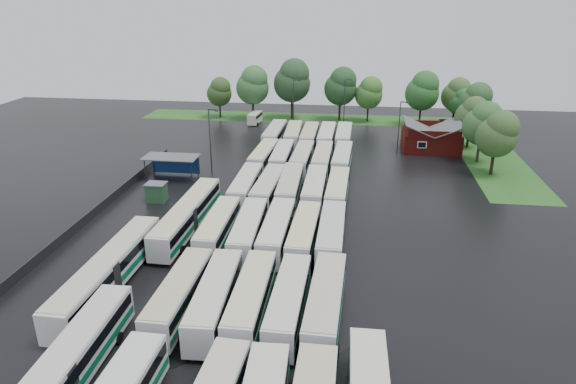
# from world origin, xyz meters

# --- Properties ---
(ground) EXTENTS (160.00, 160.00, 0.00)m
(ground) POSITION_xyz_m (0.00, 0.00, 0.00)
(ground) COLOR black
(ground) RESTS_ON ground
(brick_building) EXTENTS (10.07, 8.60, 5.39)m
(brick_building) POSITION_xyz_m (24.00, 42.77, 1.87)
(brick_building) COLOR maroon
(brick_building) RESTS_ON ground
(wash_shed) EXTENTS (8.20, 4.20, 3.58)m
(wash_shed) POSITION_xyz_m (-17.20, 22.02, 2.99)
(wash_shed) COLOR #2D2D30
(wash_shed) RESTS_ON ground
(utility_hut) EXTENTS (2.70, 2.20, 2.62)m
(utility_hut) POSITION_xyz_m (-16.20, 12.60, 1.32)
(utility_hut) COLOR #214929
(utility_hut) RESTS_ON ground
(grass_strip_north) EXTENTS (80.00, 10.00, 0.01)m
(grass_strip_north) POSITION_xyz_m (2.00, 64.80, 0.01)
(grass_strip_north) COLOR #25581B
(grass_strip_north) RESTS_ON ground
(grass_strip_east) EXTENTS (10.00, 50.00, 0.01)m
(grass_strip_east) POSITION_xyz_m (34.00, 42.80, 0.01)
(grass_strip_east) COLOR #25581B
(grass_strip_east) RESTS_ON ground
(west_fence) EXTENTS (0.10, 50.00, 1.20)m
(west_fence) POSITION_xyz_m (-22.20, 8.00, 0.60)
(west_fence) COLOR #2D2D30
(west_fence) RESTS_ON ground
(bus_r1c0) EXTENTS (2.77, 12.44, 3.45)m
(bus_r1c0) POSITION_xyz_m (-4.40, -12.45, 1.90)
(bus_r1c0) COLOR silver
(bus_r1c0) RESTS_ON ground
(bus_r1c1) EXTENTS (3.25, 12.80, 3.53)m
(bus_r1c1) POSITION_xyz_m (-1.13, -12.63, 1.94)
(bus_r1c1) COLOR silver
(bus_r1c1) RESTS_ON ground
(bus_r1c2) EXTENTS (2.82, 12.58, 3.49)m
(bus_r1c2) POSITION_xyz_m (1.99, -12.32, 1.92)
(bus_r1c2) COLOR silver
(bus_r1c2) RESTS_ON ground
(bus_r1c3) EXTENTS (2.78, 12.36, 3.43)m
(bus_r1c3) POSITION_xyz_m (5.28, -12.37, 1.89)
(bus_r1c3) COLOR silver
(bus_r1c3) RESTS_ON ground
(bus_r1c4) EXTENTS (3.11, 12.97, 3.59)m
(bus_r1c4) POSITION_xyz_m (8.45, -12.21, 1.97)
(bus_r1c4) COLOR silver
(bus_r1c4) RESTS_ON ground
(bus_r2c0) EXTENTS (2.72, 12.28, 3.41)m
(bus_r2c0) POSITION_xyz_m (-4.60, 1.49, 1.88)
(bus_r2c0) COLOR silver
(bus_r2c0) RESTS_ON ground
(bus_r2c1) EXTENTS (3.17, 12.67, 3.50)m
(bus_r2c1) POSITION_xyz_m (-1.01, 1.04, 1.92)
(bus_r2c1) COLOR silver
(bus_r2c1) RESTS_ON ground
(bus_r2c2) EXTENTS (2.72, 12.67, 3.53)m
(bus_r2c2) POSITION_xyz_m (2.14, 1.31, 1.94)
(bus_r2c2) COLOR silver
(bus_r2c2) RESTS_ON ground
(bus_r2c3) EXTENTS (2.87, 12.40, 3.44)m
(bus_r2c3) POSITION_xyz_m (5.22, 1.04, 1.89)
(bus_r2c3) COLOR silver
(bus_r2c3) RESTS_ON ground
(bus_r2c4) EXTENTS (2.74, 12.67, 3.52)m
(bus_r2c4) POSITION_xyz_m (8.24, 1.24, 1.94)
(bus_r2c4) COLOR silver
(bus_r2c4) RESTS_ON ground
(bus_r3c0) EXTENTS (2.73, 12.42, 3.45)m
(bus_r3c0) POSITION_xyz_m (-4.22, 14.76, 1.90)
(bus_r3c0) COLOR silver
(bus_r3c0) RESTS_ON ground
(bus_r3c1) EXTENTS (3.14, 12.60, 3.48)m
(bus_r3c1) POSITION_xyz_m (-1.01, 14.53, 1.91)
(bus_r3c1) COLOR silver
(bus_r3c1) RESTS_ON ground
(bus_r3c2) EXTENTS (3.01, 12.82, 3.55)m
(bus_r3c2) POSITION_xyz_m (1.85, 15.07, 1.95)
(bus_r3c2) COLOR silver
(bus_r3c2) RESTS_ON ground
(bus_r3c3) EXTENTS (2.71, 12.56, 3.49)m
(bus_r3c3) POSITION_xyz_m (5.26, 14.94, 1.92)
(bus_r3c3) COLOR silver
(bus_r3c3) RESTS_ON ground
(bus_r3c4) EXTENTS (2.91, 12.37, 3.43)m
(bus_r3c4) POSITION_xyz_m (8.32, 14.69, 1.88)
(bus_r3c4) COLOR silver
(bus_r3c4) RESTS_ON ground
(bus_r4c0) EXTENTS (3.12, 12.34, 3.41)m
(bus_r4c0) POSITION_xyz_m (-4.20, 28.65, 1.87)
(bus_r4c0) COLOR silver
(bus_r4c0) RESTS_ON ground
(bus_r4c1) EXTENTS (2.68, 12.23, 3.40)m
(bus_r4c1) POSITION_xyz_m (-1.19, 28.58, 1.87)
(bus_r4c1) COLOR silver
(bus_r4c1) RESTS_ON ground
(bus_r4c2) EXTENTS (2.83, 12.36, 3.43)m
(bus_r4c2) POSITION_xyz_m (2.13, 28.29, 1.89)
(bus_r4c2) COLOR silver
(bus_r4c2) RESTS_ON ground
(bus_r4c3) EXTENTS (2.75, 12.29, 3.41)m
(bus_r4c3) POSITION_xyz_m (5.35, 28.37, 1.88)
(bus_r4c3) COLOR silver
(bus_r4c3) RESTS_ON ground
(bus_r4c4) EXTENTS (3.07, 12.41, 3.43)m
(bus_r4c4) POSITION_xyz_m (8.48, 28.57, 1.89)
(bus_r4c4) COLOR silver
(bus_r4c4) RESTS_ON ground
(bus_r5c0) EXTENTS (2.92, 12.85, 3.57)m
(bus_r5c0) POSITION_xyz_m (-4.48, 41.88, 1.96)
(bus_r5c0) COLOR silver
(bus_r5c0) RESTS_ON ground
(bus_r5c1) EXTENTS (3.07, 12.35, 3.41)m
(bus_r5c1) POSITION_xyz_m (-1.05, 42.34, 1.88)
(bus_r5c1) COLOR silver
(bus_r5c1) RESTS_ON ground
(bus_r5c2) EXTENTS (2.63, 12.27, 3.41)m
(bus_r5c2) POSITION_xyz_m (2.03, 41.71, 1.88)
(bus_r5c2) COLOR silver
(bus_r5c2) RESTS_ON ground
(bus_r5c3) EXTENTS (2.84, 12.60, 3.50)m
(bus_r5c3) POSITION_xyz_m (5.20, 41.77, 1.92)
(bus_r5c3) COLOR silver
(bus_r5c3) RESTS_ON ground
(bus_r5c4) EXTENTS (2.85, 12.47, 3.46)m
(bus_r5c4) POSITION_xyz_m (8.32, 42.27, 1.90)
(bus_r5c4) COLOR silver
(bus_r5c4) RESTS_ON ground
(artic_bus_west_a) EXTENTS (3.02, 18.66, 3.45)m
(artic_bus_west_a) POSITION_xyz_m (-9.22, -23.17, 1.92)
(artic_bus_west_a) COLOR silver
(artic_bus_west_a) RESTS_ON ground
(artic_bus_west_b) EXTENTS (3.10, 18.72, 3.46)m
(artic_bus_west_b) POSITION_xyz_m (-9.11, 4.29, 1.92)
(artic_bus_west_b) COLOR silver
(artic_bus_west_b) RESTS_ON ground
(artic_bus_west_c) EXTENTS (3.02, 19.24, 3.56)m
(artic_bus_west_c) POSITION_xyz_m (-12.42, -9.49, 1.98)
(artic_bus_west_c) COLOR silver
(artic_bus_west_c) RESTS_ON ground
(minibus) EXTENTS (2.49, 5.58, 2.37)m
(minibus) POSITION_xyz_m (-11.42, 58.27, 1.31)
(minibus) COLOR beige
(minibus) RESTS_ON ground
(tree_north_0) EXTENTS (5.59, 5.59, 9.26)m
(tree_north_0) POSITION_xyz_m (-20.26, 62.87, 5.96)
(tree_north_0) COLOR black
(tree_north_0) RESTS_ON ground
(tree_north_1) EXTENTS (7.28, 7.28, 12.06)m
(tree_north_1) POSITION_xyz_m (-12.39, 62.03, 7.76)
(tree_north_1) COLOR black
(tree_north_1) RESTS_ON ground
(tree_north_2) EXTENTS (8.14, 8.14, 13.48)m
(tree_north_2) POSITION_xyz_m (-3.80, 63.66, 8.67)
(tree_north_2) COLOR black
(tree_north_2) RESTS_ON ground
(tree_north_3) EXTENTS (7.16, 7.16, 11.86)m
(tree_north_3) POSITION_xyz_m (6.90, 63.71, 7.63)
(tree_north_3) COLOR #362117
(tree_north_3) RESTS_ON ground
(tree_north_4) EXTENTS (6.03, 6.03, 9.99)m
(tree_north_4) POSITION_xyz_m (13.08, 63.46, 6.43)
(tree_north_4) COLOR black
(tree_north_4) RESTS_ON ground
(tree_north_5) EXTENTS (7.09, 7.09, 11.74)m
(tree_north_5) POSITION_xyz_m (24.09, 61.02, 7.55)
(tree_north_5) COLOR black
(tree_north_5) RESTS_ON ground
(tree_north_6) EXTENTS (6.14, 6.14, 10.16)m
(tree_north_6) POSITION_xyz_m (31.49, 63.47, 6.54)
(tree_north_6) COLOR black
(tree_north_6) RESTS_ON ground
(tree_east_0) EXTENTS (6.22, 6.22, 10.30)m
(tree_east_0) POSITION_xyz_m (32.01, 30.00, 6.62)
(tree_east_0) COLOR black
(tree_east_0) RESTS_ON ground
(tree_east_1) EXTENTS (6.28, 6.28, 10.40)m
(tree_east_1) POSITION_xyz_m (31.20, 36.48, 6.69)
(tree_east_1) COLOR #39291C
(tree_east_1) RESTS_ON ground
(tree_east_2) EXTENTS (5.75, 5.75, 9.52)m
(tree_east_2) POSITION_xyz_m (31.24, 45.45, 6.12)
(tree_east_2) COLOR black
(tree_east_2) RESTS_ON ground
(tree_east_3) EXTENTS (6.41, 6.41, 10.61)m
(tree_east_3) POSITION_xyz_m (33.69, 54.59, 6.83)
(tree_east_3) COLOR black
(tree_east_3) RESTS_ON ground
(tree_east_4) EXTENTS (5.24, 5.21, 8.63)m
(tree_east_4) POSITION_xyz_m (32.03, 62.37, 5.54)
(tree_east_4) COLOR #3C2816
(tree_east_4) RESTS_ON ground
(lamp_post_ne) EXTENTS (1.42, 0.28, 9.21)m
(lamp_post_ne) POSITION_xyz_m (18.04, 40.12, 5.35)
(lamp_post_ne) COLOR #2D2D30
(lamp_post_ne) RESTS_ON ground
(lamp_post_nw) EXTENTS (1.60, 0.31, 10.39)m
(lamp_post_nw) POSITION_xyz_m (-11.63, 24.52, 6.03)
(lamp_post_nw) COLOR #2D2D30
(lamp_post_nw) RESTS_ON ground
(lamp_post_back_w) EXTENTS (1.55, 0.30, 10.09)m
(lamp_post_back_w) POSITION_xyz_m (-2.51, 55.80, 5.86)
(lamp_post_back_w) COLOR #2D2D30
(lamp_post_back_w) RESTS_ON ground
(lamp_post_back_e) EXTENTS (1.62, 0.32, 10.54)m
(lamp_post_back_e) POSITION_xyz_m (8.04, 55.29, 6.12)
(lamp_post_back_e) COLOR #2D2D30
(lamp_post_back_e) RESTS_ON ground
(puddle_0) EXTENTS (4.55, 4.55, 0.01)m
(puddle_0) POSITION_xyz_m (-3.74, -17.59, 0.00)
(puddle_0) COLOR black
(puddle_0) RESTS_ON ground
(puddle_2) EXTENTS (6.07, 6.07, 0.01)m
(puddle_2) POSITION_xyz_m (-6.89, 0.66, 0.00)
(puddle_2) COLOR black
(puddle_2) RESTS_ON ground
(puddle_3) EXTENTS (3.85, 3.85, 0.01)m
(puddle_3) POSITION_xyz_m (5.62, -2.94, 0.00)
(puddle_3) COLOR black
(puddle_3) RESTS_ON ground
(puddle_4) EXTENTS (4.02, 4.02, 0.01)m
(puddle_4) POSITION_xyz_m (11.61, -17.08, 0.00)
(puddle_4) COLOR black
(puddle_4) RESTS_ON ground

